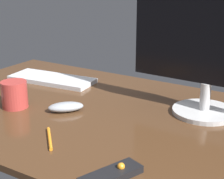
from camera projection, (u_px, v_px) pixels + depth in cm
name	position (u px, v px, depth cm)	size (l,w,h in cm)	color
desk	(100.00, 115.00, 124.50)	(140.00, 84.00, 2.00)	#4C301C
monitor	(209.00, 49.00, 115.70)	(52.08, 21.02, 42.68)	silver
keyboard	(52.00, 79.00, 156.70)	(36.62, 14.14, 1.76)	silver
computer_mouse	(66.00, 107.00, 124.20)	(11.97, 5.70, 3.16)	#999EA5
media_remote	(111.00, 175.00, 85.25)	(10.54, 16.46, 3.04)	black
coffee_mug	(14.00, 94.00, 126.92)	(8.90, 8.90, 9.35)	#B23833
pen	(50.00, 138.00, 104.15)	(0.94, 0.94, 13.58)	orange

